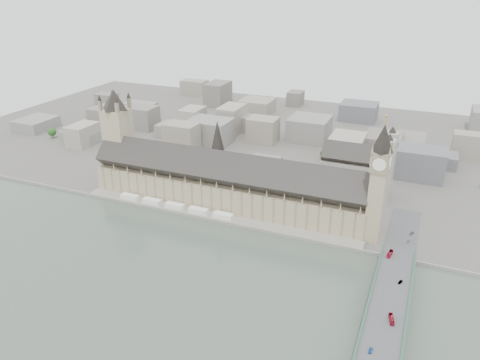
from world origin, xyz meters
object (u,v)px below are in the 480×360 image
at_px(westminster_bridge, 387,312).
at_px(car_approach, 412,233).
at_px(car_blue, 370,350).
at_px(car_silver, 400,282).
at_px(palace_of_westminster, 225,183).
at_px(elizabeth_tower, 379,176).
at_px(red_bus_north, 390,254).
at_px(red_bus_south, 391,319).
at_px(victoria_tower, 118,133).
at_px(westminster_abbey, 359,170).

bearing_deg(westminster_bridge, car_approach, 86.07).
relative_size(car_blue, car_silver, 1.03).
bearing_deg(palace_of_westminster, elizabeth_tower, -4.85).
xyz_separation_m(red_bus_north, red_bus_south, (9.25, -74.59, -0.05)).
xyz_separation_m(victoria_tower, car_silver, (288.75, -85.48, -44.23)).
xyz_separation_m(car_blue, car_silver, (9.20, 72.50, -0.05)).
relative_size(palace_of_westminster, westminster_abbey, 3.90).
distance_m(westminster_bridge, red_bus_north, 61.26).
distance_m(red_bus_north, red_bus_south, 75.16).
distance_m(elizabeth_tower, red_bus_south, 122.03).
relative_size(westminster_bridge, car_approach, 58.50).
distance_m(palace_of_westminster, westminster_abbey, 134.09).
bearing_deg(palace_of_westminster, victoria_tower, 177.04).
xyz_separation_m(westminster_abbey, car_approach, (57.89, -83.36, -14.02)).
height_order(westminster_bridge, westminster_abbey, westminster_abbey).
height_order(victoria_tower, westminster_bridge, victoria_tower).
xyz_separation_m(red_bus_south, car_approach, (3.38, 113.11, -0.58)).
xyz_separation_m(victoria_tower, red_bus_north, (278.18, -52.87, -43.52)).
distance_m(red_bus_north, car_silver, 34.28).
bearing_deg(car_approach, red_bus_north, -90.12).
bearing_deg(red_bus_south, car_silver, 74.94).
relative_size(palace_of_westminster, car_silver, 60.20).
bearing_deg(elizabeth_tower, westminster_abbey, 107.29).
relative_size(red_bus_north, car_approach, 1.85).
relative_size(westminster_abbey, car_silver, 15.45).
bearing_deg(westminster_abbey, car_silver, -70.13).
relative_size(red_bus_south, car_blue, 2.19).
distance_m(westminster_bridge, red_bus_south, 15.78).
bearing_deg(victoria_tower, red_bus_south, -23.91).
height_order(westminster_bridge, car_blue, car_blue).
xyz_separation_m(elizabeth_tower, victoria_tower, (-260.00, 18.00, -2.88)).
bearing_deg(car_silver, car_blue, -78.83).
bearing_deg(car_silver, elizabeth_tower, 131.48).
height_order(red_bus_north, car_approach, red_bus_north).
xyz_separation_m(elizabeth_tower, red_bus_south, (27.43, -109.46, -46.45)).
distance_m(red_bus_south, car_approach, 113.16).
xyz_separation_m(palace_of_westminster, victoria_tower, (-122.00, 6.30, 32.50)).
xyz_separation_m(westminster_bridge, car_silver, (4.75, 28.02, 5.85)).
height_order(palace_of_westminster, car_approach, palace_of_westminster).
distance_m(westminster_abbey, red_bus_south, 204.33).
xyz_separation_m(car_blue, car_approach, (11.26, 143.62, 0.03)).
relative_size(victoria_tower, westminster_bridge, 0.31).
bearing_deg(elizabeth_tower, westminster_bridge, -75.89).
xyz_separation_m(victoria_tower, westminster_bridge, (284.00, -113.50, -50.08)).
bearing_deg(victoria_tower, westminster_abbey, 16.50).
height_order(red_bus_south, car_approach, red_bus_south).
relative_size(elizabeth_tower, red_bus_south, 10.80).
bearing_deg(westminster_bridge, elizabeth_tower, 104.11).
bearing_deg(car_silver, red_bus_north, 126.36).
bearing_deg(red_bus_south, westminster_bridge, 90.55).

